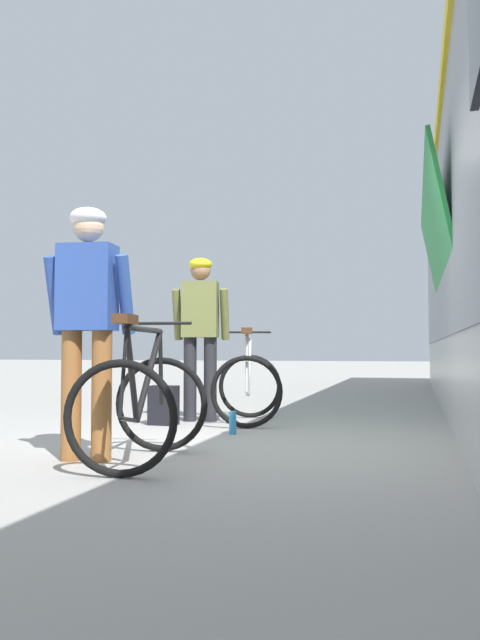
# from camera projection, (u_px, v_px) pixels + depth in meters

# --- Properties ---
(ground_plane) EXTENTS (80.00, 80.00, 0.00)m
(ground_plane) POSITION_uv_depth(u_px,v_px,m) (241.00, 446.00, 5.21)
(ground_plane) COLOR #A09E99
(cyclist_near_in_olive) EXTENTS (0.64, 0.37, 1.76)m
(cyclist_near_in_olive) POSITION_uv_depth(u_px,v_px,m) (200.00, 323.00, 7.06)
(cyclist_near_in_olive) COLOR #232328
(cyclist_near_in_olive) RESTS_ON ground
(cyclist_far_in_blue) EXTENTS (0.64, 0.35, 1.76)m
(cyclist_far_in_blue) POSITION_uv_depth(u_px,v_px,m) (88.00, 308.00, 4.55)
(cyclist_far_in_blue) COLOR #935B2D
(cyclist_far_in_blue) RESTS_ON ground
(bicycle_near_silver) EXTENTS (0.92, 1.20, 0.99)m
(bicycle_near_silver) POSITION_uv_depth(u_px,v_px,m) (248.00, 384.00, 6.89)
(bicycle_near_silver) COLOR black
(bicycle_near_silver) RESTS_ON ground
(bicycle_far_black) EXTENTS (0.85, 1.16, 0.99)m
(bicycle_far_black) POSITION_uv_depth(u_px,v_px,m) (143.00, 404.00, 4.42)
(bicycle_far_black) COLOR black
(bicycle_far_black) RESTS_ON ground
(backpack_on_platform) EXTENTS (0.29, 0.20, 0.40)m
(backpack_on_platform) POSITION_uv_depth(u_px,v_px,m) (164.00, 405.00, 6.68)
(backpack_on_platform) COLOR black
(backpack_on_platform) RESTS_ON ground
(water_bottle_near_the_bikes) EXTENTS (0.07, 0.07, 0.21)m
(water_bottle_near_the_bikes) POSITION_uv_depth(u_px,v_px,m) (233.00, 423.00, 5.93)
(water_bottle_near_the_bikes) COLOR #338CCC
(water_bottle_near_the_bikes) RESTS_ON ground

